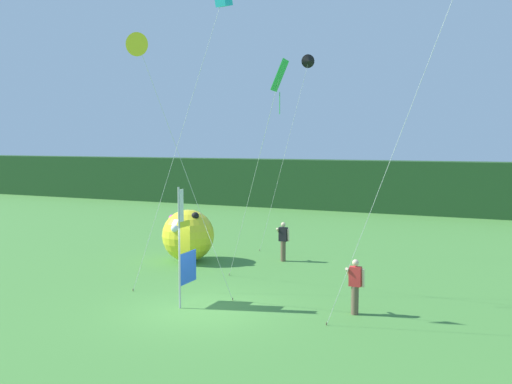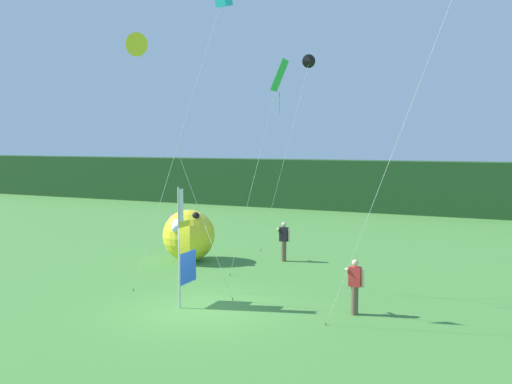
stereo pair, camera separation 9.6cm
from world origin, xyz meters
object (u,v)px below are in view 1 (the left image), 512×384
Objects in this scene: person_mid_field at (355,285)px; person_near_banner at (283,240)px; kite_yellow_delta_0 at (139,46)px; inflatable_balloon at (188,235)px; kite_black_delta_4 at (308,63)px; banner_flag at (184,249)px; kite_green_diamond_1 at (277,85)px.

person_near_banner is at bearing 127.25° from person_mid_field.
kite_yellow_delta_0 is at bearing -99.79° from person_near_banner.
kite_black_delta_4 is (4.25, 3.35, 7.49)m from inflatable_balloon.
person_mid_field is at bearing -62.05° from kite_black_delta_4.
kite_yellow_delta_0 is at bearing -100.92° from kite_black_delta_4.
person_near_banner is 0.20× the size of kite_yellow_delta_0.
inflatable_balloon is (-8.38, 4.43, 0.24)m from person_mid_field.
person_near_banner is at bearing -106.25° from kite_black_delta_4.
person_near_banner is 10.93m from kite_yellow_delta_0.
person_mid_field is 9.54m from kite_yellow_delta_0.
banner_flag is at bearing -96.20° from kite_black_delta_4.
inflatable_balloon is at bearing 109.48° from kite_yellow_delta_0.
person_near_banner is (0.49, 7.36, -0.90)m from banner_flag.
kite_green_diamond_1 reaches higher than inflatable_balloon.
kite_green_diamond_1 reaches higher than person_mid_field.
inflatable_balloon is 9.76m from kite_yellow_delta_0.
banner_flag is at bearing -93.80° from person_near_banner.
banner_flag is 2.22× the size of person_near_banner.
inflatable_balloon reaches higher than person_mid_field.
person_near_banner is 0.74× the size of inflatable_balloon.
inflatable_balloon is at bearing 146.29° from kite_green_diamond_1.
kite_yellow_delta_0 is (-0.93, -0.88, 6.14)m from banner_flag.
banner_flag is 6.61m from inflatable_balloon.
kite_yellow_delta_0 is at bearing -70.52° from inflatable_balloon.
kite_green_diamond_1 reaches higher than banner_flag.
kite_yellow_delta_0 reaches higher than person_near_banner.
banner_flag is 1.63× the size of inflatable_balloon.
kite_green_diamond_1 is at bearing -71.15° from person_near_banner.
person_mid_field is at bearing 14.04° from banner_flag.
kite_black_delta_4 reaches higher than banner_flag.
banner_flag reaches higher than person_mid_field.
kite_black_delta_4 reaches higher than kite_yellow_delta_0.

